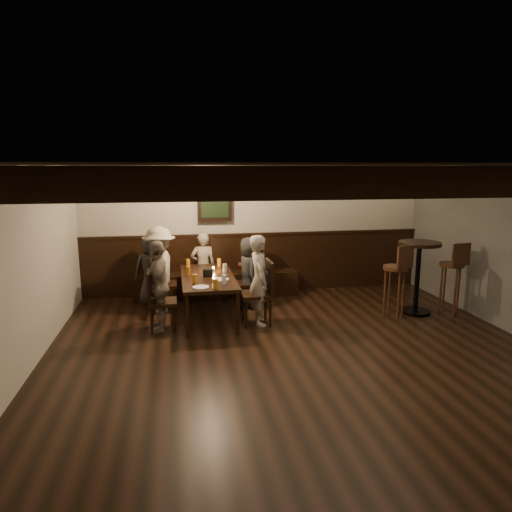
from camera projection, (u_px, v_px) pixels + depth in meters
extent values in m
plane|color=black|center=(306.00, 365.00, 5.56)|extent=(7.00, 7.00, 0.00)
plane|color=black|center=(311.00, 165.00, 5.10)|extent=(7.00, 7.00, 0.00)
plane|color=beige|center=(256.00, 229.00, 8.71)|extent=(6.50, 0.00, 6.50)
plane|color=beige|center=(10.00, 281.00, 4.78)|extent=(0.00, 7.00, 7.00)
cube|color=black|center=(257.00, 263.00, 8.80)|extent=(6.50, 0.08, 1.10)
cube|color=black|center=(217.00, 285.00, 8.48)|extent=(3.00, 0.45, 0.45)
cube|color=black|center=(215.00, 202.00, 8.37)|extent=(0.62, 0.12, 0.72)
cube|color=black|center=(215.00, 202.00, 8.31)|extent=(0.50, 0.02, 0.58)
cube|color=black|center=(476.00, 182.00, 2.31)|extent=(6.50, 0.10, 0.16)
cube|color=black|center=(377.00, 177.00, 3.44)|extent=(6.50, 0.10, 0.16)
cube|color=black|center=(327.00, 174.00, 4.56)|extent=(6.50, 0.10, 0.16)
cube|color=black|center=(297.00, 173.00, 5.68)|extent=(6.50, 0.10, 0.16)
cube|color=black|center=(277.00, 171.00, 6.80)|extent=(6.50, 0.10, 0.16)
cube|color=black|center=(262.00, 171.00, 7.92)|extent=(6.50, 0.10, 0.16)
sphere|color=#FFE099|center=(98.00, 179.00, 7.46)|extent=(0.07, 0.07, 0.07)
sphere|color=#FFE099|center=(183.00, 178.00, 7.69)|extent=(0.07, 0.07, 0.07)
sphere|color=#FFE099|center=(263.00, 178.00, 7.92)|extent=(0.07, 0.07, 0.07)
sphere|color=#FFE099|center=(338.00, 177.00, 8.16)|extent=(0.07, 0.07, 0.07)
sphere|color=#FFE099|center=(409.00, 177.00, 8.39)|extent=(0.07, 0.07, 0.07)
cube|color=black|center=(208.00, 278.00, 7.22)|extent=(0.83, 1.83, 0.05)
cylinder|color=black|center=(188.00, 317.00, 6.39)|extent=(0.05, 0.05, 0.63)
cylinder|color=black|center=(184.00, 286.00, 8.04)|extent=(0.05, 0.05, 0.63)
cylinder|color=black|center=(238.00, 314.00, 6.52)|extent=(0.05, 0.05, 0.63)
cylinder|color=black|center=(224.00, 284.00, 8.17)|extent=(0.05, 0.05, 0.63)
cube|color=black|center=(164.00, 285.00, 7.57)|extent=(0.44, 0.44, 0.05)
cube|color=black|center=(151.00, 270.00, 7.48)|extent=(0.04, 0.43, 0.48)
cube|color=black|center=(163.00, 302.00, 6.70)|extent=(0.41, 0.41, 0.05)
cube|color=black|center=(149.00, 287.00, 6.62)|extent=(0.04, 0.41, 0.45)
cube|color=black|center=(247.00, 284.00, 7.82)|extent=(0.39, 0.39, 0.05)
cube|color=black|center=(257.00, 270.00, 7.81)|extent=(0.04, 0.39, 0.43)
cube|color=black|center=(256.00, 295.00, 6.94)|extent=(0.45, 0.45, 0.05)
cube|color=black|center=(269.00, 277.00, 6.92)|extent=(0.05, 0.45, 0.49)
imported|color=#2A2A2C|center=(152.00, 270.00, 7.93)|extent=(0.61, 0.40, 1.24)
imported|color=gray|center=(203.00, 266.00, 8.24)|extent=(0.45, 0.30, 1.23)
imported|color=maroon|center=(254.00, 267.00, 8.26)|extent=(0.58, 0.45, 1.18)
imported|color=#A99E8F|center=(160.00, 270.00, 7.50)|extent=(0.54, 0.93, 1.43)
imported|color=gray|center=(159.00, 286.00, 6.64)|extent=(0.33, 0.79, 1.35)
imported|color=black|center=(250.00, 272.00, 7.79)|extent=(0.39, 0.60, 1.22)
imported|color=#A89D8E|center=(259.00, 280.00, 6.91)|extent=(0.33, 0.51, 1.38)
cylinder|color=#BF7219|center=(188.00, 263.00, 7.82)|extent=(0.07, 0.07, 0.14)
cylinder|color=#BF7219|center=(219.00, 263.00, 7.87)|extent=(0.07, 0.07, 0.14)
cylinder|color=#BF7219|center=(188.00, 271.00, 7.24)|extent=(0.07, 0.07, 0.14)
cylinder|color=silver|center=(225.00, 268.00, 7.44)|extent=(0.07, 0.07, 0.14)
cylinder|color=#BF7219|center=(195.00, 279.00, 6.72)|extent=(0.07, 0.07, 0.14)
cylinder|color=silver|center=(224.00, 279.00, 6.70)|extent=(0.07, 0.07, 0.14)
cylinder|color=#BF7219|center=(215.00, 284.00, 6.43)|extent=(0.07, 0.07, 0.14)
cylinder|color=white|center=(201.00, 287.00, 6.51)|extent=(0.24, 0.24, 0.01)
cylinder|color=white|center=(221.00, 279.00, 6.95)|extent=(0.24, 0.24, 0.01)
cube|color=black|center=(208.00, 273.00, 7.15)|extent=(0.15, 0.10, 0.12)
cylinder|color=beige|center=(213.00, 270.00, 7.52)|extent=(0.05, 0.05, 0.05)
cylinder|color=black|center=(415.00, 311.00, 7.56)|extent=(0.49, 0.49, 0.04)
cylinder|color=black|center=(417.00, 279.00, 7.45)|extent=(0.08, 0.08, 1.12)
cylinder|color=black|center=(420.00, 244.00, 7.34)|extent=(0.67, 0.67, 0.06)
cylinder|color=#372211|center=(395.00, 268.00, 7.13)|extent=(0.38, 0.38, 0.06)
cube|color=#372211|center=(405.00, 257.00, 6.94)|extent=(0.32, 0.15, 0.36)
cylinder|color=#372211|center=(452.00, 265.00, 7.35)|extent=(0.38, 0.38, 0.06)
cube|color=#372211|center=(461.00, 254.00, 7.14)|extent=(0.34, 0.09, 0.36)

